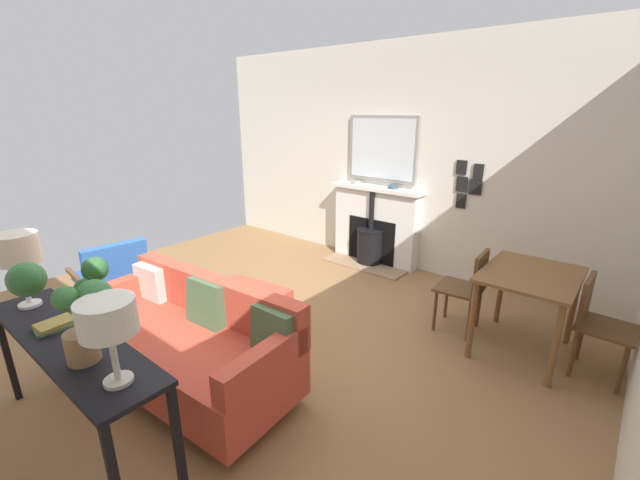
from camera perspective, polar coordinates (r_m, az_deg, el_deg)
ground_plane at (r=4.08m, az=-9.46°, el=-12.50°), size 5.03×5.89×0.01m
wall_left at (r=5.52m, az=9.96°, el=11.37°), size 0.12×5.89×2.87m
fireplace at (r=5.58m, az=7.69°, el=1.42°), size 0.56×1.31×1.07m
mirror_over_mantel at (r=5.47m, az=8.81°, el=12.64°), size 0.04×1.01×0.85m
mantel_bowl_near at (r=5.63m, az=5.17°, el=8.18°), size 0.15×0.15×0.04m
mantel_bowl_far at (r=5.34m, az=10.35°, el=7.45°), size 0.14×0.14×0.04m
sofa at (r=3.33m, az=-18.21°, el=-13.57°), size 0.93×1.88×0.80m
ottoman at (r=3.98m, az=-10.35°, el=-9.18°), size 0.60×0.79×0.41m
armchair_accent at (r=4.65m, az=-27.33°, el=-4.03°), size 0.73×0.65×0.80m
console_table at (r=2.91m, az=-31.89°, el=-13.14°), size 0.39×1.72×0.77m
table_lamp_near_end at (r=3.31m, az=-37.07°, el=-1.19°), size 0.27×0.27×0.52m
table_lamp_far_end at (r=2.16m, az=-27.90°, el=-9.99°), size 0.27×0.27×0.45m
potted_plant at (r=2.42m, az=-32.10°, el=-7.04°), size 0.44×0.46×0.60m
book_stack at (r=3.01m, az=-33.36°, el=-10.02°), size 0.25×0.18×0.05m
dining_table at (r=3.86m, az=27.53°, el=-5.73°), size 0.90×0.72×0.74m
dining_chair_near_fireplace at (r=4.02m, az=20.31°, el=-5.96°), size 0.42×0.42×0.82m
dining_chair_by_back_wall at (r=3.87m, az=34.51°, el=-9.16°), size 0.41×0.41×0.82m
photo_gallery_row at (r=5.04m, az=20.20°, el=7.64°), size 0.02×0.32×0.56m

